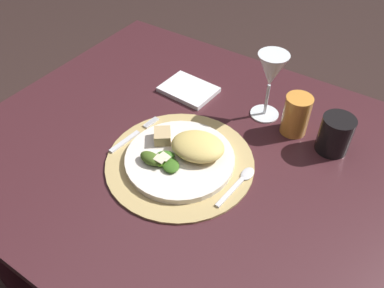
{
  "coord_description": "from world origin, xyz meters",
  "views": [
    {
      "loc": [
        0.34,
        -0.55,
        1.35
      ],
      "look_at": [
        -0.03,
        -0.01,
        0.72
      ],
      "focal_mm": 36.45,
      "sensor_mm": 36.0,
      "label": 1
    }
  ],
  "objects_px": {
    "napkin": "(189,90)",
    "dinner_plate": "(180,159)",
    "wine_glass": "(271,73)",
    "dark_tumbler": "(335,134)",
    "fork": "(133,136)",
    "spoon": "(241,180)",
    "amber_tumbler": "(296,115)",
    "dining_table": "(202,194)"
  },
  "relations": [
    {
      "from": "wine_glass",
      "to": "dark_tumbler",
      "type": "bearing_deg",
      "value": -8.93
    },
    {
      "from": "spoon",
      "to": "dinner_plate",
      "type": "bearing_deg",
      "value": -170.04
    },
    {
      "from": "wine_glass",
      "to": "amber_tumbler",
      "type": "xyz_separation_m",
      "value": [
        0.09,
        -0.02,
        -0.08
      ]
    },
    {
      "from": "dinner_plate",
      "to": "amber_tumbler",
      "type": "bearing_deg",
      "value": 55.2
    },
    {
      "from": "dinner_plate",
      "to": "dark_tumbler",
      "type": "bearing_deg",
      "value": 41.0
    },
    {
      "from": "fork",
      "to": "dark_tumbler",
      "type": "xyz_separation_m",
      "value": [
        0.42,
        0.23,
        0.04
      ]
    },
    {
      "from": "dinner_plate",
      "to": "wine_glass",
      "type": "bearing_deg",
      "value": 72.46
    },
    {
      "from": "wine_glass",
      "to": "dinner_plate",
      "type": "bearing_deg",
      "value": -107.54
    },
    {
      "from": "fork",
      "to": "amber_tumbler",
      "type": "relative_size",
      "value": 1.55
    },
    {
      "from": "napkin",
      "to": "amber_tumbler",
      "type": "xyz_separation_m",
      "value": [
        0.31,
        0.01,
        0.05
      ]
    },
    {
      "from": "wine_glass",
      "to": "amber_tumbler",
      "type": "height_order",
      "value": "wine_glass"
    },
    {
      "from": "fork",
      "to": "spoon",
      "type": "height_order",
      "value": "spoon"
    },
    {
      "from": "dining_table",
      "to": "wine_glass",
      "type": "distance_m",
      "value": 0.36
    },
    {
      "from": "amber_tumbler",
      "to": "wine_glass",
      "type": "bearing_deg",
      "value": 167.24
    },
    {
      "from": "napkin",
      "to": "dinner_plate",
      "type": "bearing_deg",
      "value": -60.11
    },
    {
      "from": "fork",
      "to": "amber_tumbler",
      "type": "distance_m",
      "value": 0.4
    },
    {
      "from": "dining_table",
      "to": "amber_tumbler",
      "type": "xyz_separation_m",
      "value": [
        0.14,
        0.19,
        0.21
      ]
    },
    {
      "from": "wine_glass",
      "to": "amber_tumbler",
      "type": "bearing_deg",
      "value": -12.76
    },
    {
      "from": "napkin",
      "to": "amber_tumbler",
      "type": "height_order",
      "value": "amber_tumbler"
    },
    {
      "from": "dining_table",
      "to": "napkin",
      "type": "bearing_deg",
      "value": 131.89
    },
    {
      "from": "dinner_plate",
      "to": "fork",
      "type": "relative_size",
      "value": 1.57
    },
    {
      "from": "spoon",
      "to": "dining_table",
      "type": "bearing_deg",
      "value": 165.53
    },
    {
      "from": "dining_table",
      "to": "spoon",
      "type": "bearing_deg",
      "value": -14.47
    },
    {
      "from": "fork",
      "to": "wine_glass",
      "type": "distance_m",
      "value": 0.37
    },
    {
      "from": "spoon",
      "to": "amber_tumbler",
      "type": "bearing_deg",
      "value": 83.38
    },
    {
      "from": "spoon",
      "to": "dark_tumbler",
      "type": "xyz_separation_m",
      "value": [
        0.13,
        0.21,
        0.04
      ]
    },
    {
      "from": "dining_table",
      "to": "fork",
      "type": "relative_size",
      "value": 7.06
    },
    {
      "from": "napkin",
      "to": "dark_tumbler",
      "type": "relative_size",
      "value": 1.58
    },
    {
      "from": "dining_table",
      "to": "dinner_plate",
      "type": "relative_size",
      "value": 4.5
    },
    {
      "from": "fork",
      "to": "spoon",
      "type": "relative_size",
      "value": 1.17
    },
    {
      "from": "spoon",
      "to": "napkin",
      "type": "distance_m",
      "value": 0.36
    },
    {
      "from": "dinner_plate",
      "to": "napkin",
      "type": "bearing_deg",
      "value": 119.89
    },
    {
      "from": "dinner_plate",
      "to": "fork",
      "type": "distance_m",
      "value": 0.14
    },
    {
      "from": "spoon",
      "to": "amber_tumbler",
      "type": "height_order",
      "value": "amber_tumbler"
    },
    {
      "from": "fork",
      "to": "napkin",
      "type": "distance_m",
      "value": 0.24
    },
    {
      "from": "dining_table",
      "to": "fork",
      "type": "bearing_deg",
      "value": -162.62
    },
    {
      "from": "napkin",
      "to": "dining_table",
      "type": "bearing_deg",
      "value": -48.11
    },
    {
      "from": "spoon",
      "to": "dark_tumbler",
      "type": "bearing_deg",
      "value": 59.06
    },
    {
      "from": "dining_table",
      "to": "dinner_plate",
      "type": "bearing_deg",
      "value": -115.42
    },
    {
      "from": "wine_glass",
      "to": "dark_tumbler",
      "type": "distance_m",
      "value": 0.21
    },
    {
      "from": "fork",
      "to": "spoon",
      "type": "distance_m",
      "value": 0.29
    },
    {
      "from": "napkin",
      "to": "wine_glass",
      "type": "distance_m",
      "value": 0.25
    }
  ]
}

